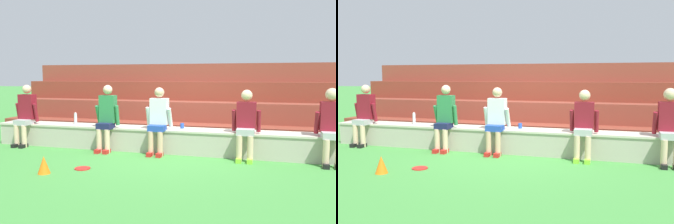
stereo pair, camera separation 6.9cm
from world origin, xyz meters
The scene contains 13 objects.
ground_plane centered at (0.00, 0.00, 0.00)m, with size 80.00×80.00×0.00m, color #428E3D.
stone_seating_wall centered at (0.00, 0.28, 0.27)m, with size 8.33×0.59×0.50m.
brick_bleachers centered at (0.00, 2.30, 0.72)m, with size 9.62×2.25×1.93m.
person_far_left centered at (-3.45, 0.01, 0.74)m, with size 0.55×0.53×1.40m.
person_left_of_center centered at (-1.39, -0.01, 0.75)m, with size 0.52×0.51×1.41m.
person_center centered at (-0.25, 0.01, 0.73)m, with size 0.54×0.53×1.37m.
person_right_of_center centered at (1.51, 0.01, 0.72)m, with size 0.54×0.56×1.34m.
person_far_right centered at (3.00, 0.02, 0.75)m, with size 0.55×0.57×1.39m.
water_bottle_near_left centered at (-2.30, 0.26, 0.63)m, with size 0.06×0.06×0.27m.
water_bottle_center_gap centered at (-0.55, 0.32, 0.62)m, with size 0.07×0.07×0.25m.
plastic_cup_left_end centered at (0.18, 0.33, 0.56)m, with size 0.08×0.08×0.11m, color blue.
frisbee centered at (-1.15, -1.46, 0.01)m, with size 0.27×0.27×0.02m, color red.
sports_cone centered at (-1.61, -1.89, 0.15)m, with size 0.21×0.21×0.29m, color orange.
Camera 1 is at (1.90, -6.69, 1.60)m, focal length 37.18 mm.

